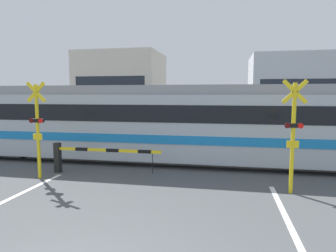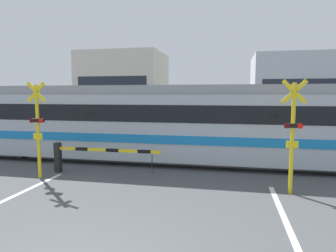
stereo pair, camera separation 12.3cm
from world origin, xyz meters
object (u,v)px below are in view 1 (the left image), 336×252
(commuter_train, at_px, (173,121))
(crossing_barrier_far, at_px, (238,136))
(crossing_signal_left, at_px, (38,125))
(crossing_barrier_near, at_px, (84,154))
(pedestrian, at_px, (192,125))
(crossing_signal_right, at_px, (293,131))

(commuter_train, bearing_deg, crossing_barrier_far, 49.32)
(crossing_barrier_far, distance_m, crossing_signal_left, 9.41)
(crossing_barrier_near, relative_size, crossing_signal_left, 1.22)
(commuter_train, relative_size, pedestrian, 12.85)
(crossing_signal_right, bearing_deg, commuter_train, 139.72)
(pedestrian, bearing_deg, crossing_barrier_far, -45.37)
(commuter_train, height_order, crossing_signal_right, crossing_signal_right)
(commuter_train, height_order, crossing_barrier_near, commuter_train)
(crossing_signal_right, height_order, pedestrian, crossing_signal_right)
(crossing_barrier_near, bearing_deg, crossing_signal_left, -147.38)
(crossing_barrier_far, height_order, crossing_signal_right, crossing_signal_right)
(crossing_barrier_near, distance_m, crossing_barrier_far, 7.94)
(crossing_signal_left, distance_m, crossing_signal_right, 7.88)
(commuter_train, xyz_separation_m, pedestrian, (0.08, 5.89, -0.74))
(crossing_barrier_near, relative_size, crossing_barrier_far, 1.00)
(crossing_signal_left, bearing_deg, crossing_barrier_far, 44.50)
(commuter_train, xyz_separation_m, crossing_barrier_near, (-2.70, -2.58, -0.97))
(commuter_train, xyz_separation_m, crossing_signal_right, (3.96, -3.36, 0.08))
(crossing_barrier_near, bearing_deg, pedestrian, 71.77)
(crossing_signal_right, distance_m, pedestrian, 10.06)
(crossing_barrier_near, height_order, crossing_barrier_far, same)
(pedestrian, bearing_deg, crossing_barrier_near, -108.23)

